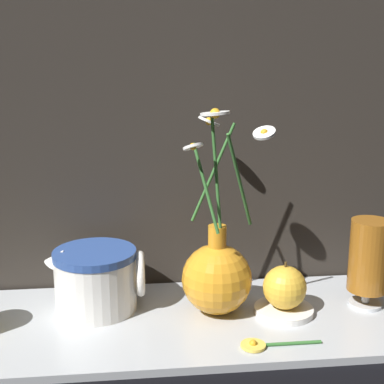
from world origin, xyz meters
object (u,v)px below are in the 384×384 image
(orange_fruit, at_px, (285,288))
(ceramic_pitcher, at_px, (97,277))
(vase_with_flowers, at_px, (217,274))
(tea_glass, at_px, (369,258))

(orange_fruit, bearing_deg, ceramic_pitcher, 170.20)
(vase_with_flowers, relative_size, tea_glass, 2.23)
(vase_with_flowers, distance_m, orange_fruit, 0.11)
(ceramic_pitcher, height_order, tea_glass, tea_glass)
(tea_glass, bearing_deg, vase_with_flowers, 178.64)
(tea_glass, xyz_separation_m, orange_fruit, (-0.14, -0.01, -0.04))
(ceramic_pitcher, relative_size, tea_glass, 1.07)
(vase_with_flowers, relative_size, orange_fruit, 4.24)
(ceramic_pitcher, xyz_separation_m, tea_glass, (0.44, -0.04, 0.03))
(ceramic_pitcher, bearing_deg, vase_with_flowers, -9.16)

